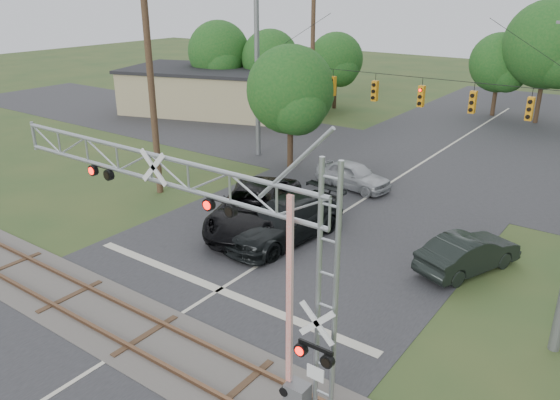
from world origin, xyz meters
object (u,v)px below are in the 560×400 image
Objects in this scene: pickup_black at (255,208)px; commercial_building at (220,90)px; crossing_gantry at (212,241)px; car_dark at (285,220)px; traffic_signal_span at (414,85)px; sedan_silver at (353,175)px.

pickup_black is 25.22m from commercial_building.
crossing_gantry reaches higher than commercial_building.
crossing_gantry is 10.35m from car_dark.
traffic_signal_span reaches higher than pickup_black.
traffic_signal_span is 1.07× the size of commercial_building.
sedan_silver is 0.24× the size of commercial_building.
car_dark is 7.62m from sedan_silver.
sedan_silver is at bearing -139.31° from traffic_signal_span.
traffic_signal_span is 4.46× the size of sedan_silver.
traffic_signal_span is 2.77× the size of pickup_black.
crossing_gantry reaches higher than pickup_black.
car_dark is at bearing -30.84° from pickup_black.
pickup_black is 0.39× the size of commercial_building.
sedan_silver is at bearing 58.85° from pickup_black.
traffic_signal_span is at bearing -41.46° from sedan_silver.
sedan_silver is at bearing 102.51° from car_dark.
commercial_building is at bearing 131.59° from crossing_gantry.
car_dark is at bearing 114.64° from crossing_gantry.
car_dark is at bearing -98.97° from traffic_signal_span.
commercial_building reaches higher than sedan_silver.
commercial_building is (-17.91, 17.74, 0.94)m from pickup_black.
sedan_silver is (1.08, 7.32, -0.23)m from pickup_black.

